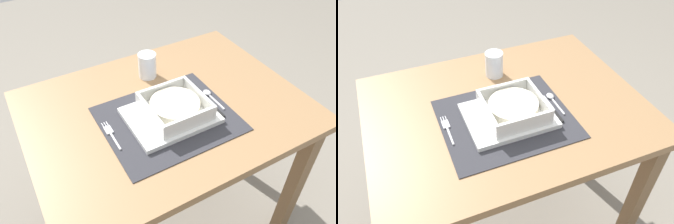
% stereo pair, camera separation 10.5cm
% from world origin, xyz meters
% --- Properties ---
extents(ground_plane, '(6.00, 6.00, 0.00)m').
position_xyz_m(ground_plane, '(0.00, 0.00, 0.00)').
color(ground_plane, gray).
extents(dining_table, '(0.93, 0.70, 0.70)m').
position_xyz_m(dining_table, '(0.00, 0.00, 0.60)').
color(dining_table, '#936D47').
rests_on(dining_table, ground).
extents(placemat, '(0.41, 0.35, 0.00)m').
position_xyz_m(placemat, '(-0.02, -0.06, 0.70)').
color(placemat, '#2D2D33').
rests_on(placemat, dining_table).
extents(serving_plate, '(0.28, 0.22, 0.02)m').
position_xyz_m(serving_plate, '(-0.02, -0.06, 0.71)').
color(serving_plate, white).
rests_on(serving_plate, placemat).
extents(porridge_bowl, '(0.19, 0.19, 0.05)m').
position_xyz_m(porridge_bowl, '(0.00, -0.06, 0.74)').
color(porridge_bowl, white).
rests_on(porridge_bowl, serving_plate).
extents(fork, '(0.02, 0.13, 0.00)m').
position_xyz_m(fork, '(-0.21, -0.03, 0.71)').
color(fork, silver).
rests_on(fork, placemat).
extents(spoon, '(0.02, 0.12, 0.01)m').
position_xyz_m(spoon, '(0.16, -0.03, 0.71)').
color(spoon, silver).
rests_on(spoon, placemat).
extents(butter_knife, '(0.01, 0.14, 0.01)m').
position_xyz_m(butter_knife, '(0.13, -0.08, 0.71)').
color(butter_knife, black).
rests_on(butter_knife, placemat).
extents(bread_knife, '(0.01, 0.13, 0.01)m').
position_xyz_m(bread_knife, '(0.11, -0.06, 0.71)').
color(bread_knife, '#59331E').
rests_on(bread_knife, placemat).
extents(drinking_glass, '(0.07, 0.07, 0.09)m').
position_xyz_m(drinking_glass, '(0.03, 0.19, 0.74)').
color(drinking_glass, white).
rests_on(drinking_glass, dining_table).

